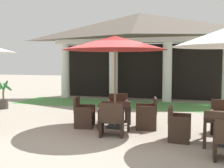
# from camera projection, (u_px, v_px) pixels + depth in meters

# --- Properties ---
(ground_plane) EXTENTS (60.00, 60.00, 0.00)m
(ground_plane) POSITION_uv_depth(u_px,v_px,m) (88.00, 139.00, 6.76)
(ground_plane) COLOR #9E9384
(background_pavilion) EXTENTS (9.38, 3.18, 4.36)m
(background_pavilion) POSITION_uv_depth(u_px,v_px,m) (140.00, 33.00, 13.49)
(background_pavilion) COLOR white
(background_pavilion) RESTS_ON ground
(lawn_strip) EXTENTS (11.18, 2.48, 0.01)m
(lawn_strip) POSITION_uv_depth(u_px,v_px,m) (134.00, 105.00, 12.27)
(lawn_strip) COLOR #519347
(lawn_strip) RESTS_ON ground
(patio_table_mid_left) EXTENTS (1.03, 1.03, 0.72)m
(patio_table_mid_left) POSITION_uv_depth(u_px,v_px,m) (115.00, 107.00, 7.88)
(patio_table_mid_left) COLOR #38281E
(patio_table_mid_left) RESTS_ON ground
(patio_umbrella_mid_left) EXTENTS (2.99, 2.99, 2.73)m
(patio_umbrella_mid_left) POSITION_uv_depth(u_px,v_px,m) (115.00, 43.00, 7.74)
(patio_umbrella_mid_left) COLOR #2D2D2D
(patio_umbrella_mid_left) RESTS_ON ground
(patio_chair_mid_left_north) EXTENTS (0.71, 0.59, 0.88)m
(patio_chair_mid_left_north) POSITION_uv_depth(u_px,v_px,m) (118.00, 108.00, 8.82)
(patio_chair_mid_left_north) COLOR #38281E
(patio_chair_mid_left_north) RESTS_ON ground
(patio_chair_mid_left_east) EXTENTS (0.68, 0.70, 0.90)m
(patio_chair_mid_left_east) POSITION_uv_depth(u_px,v_px,m) (147.00, 114.00, 7.80)
(patio_chair_mid_left_east) COLOR #38281E
(patio_chair_mid_left_east) RESTS_ON ground
(patio_chair_mid_left_west) EXTENTS (0.63, 0.69, 0.88)m
(patio_chair_mid_left_west) POSITION_uv_depth(u_px,v_px,m) (84.00, 113.00, 8.00)
(patio_chair_mid_left_west) COLOR #38281E
(patio_chair_mid_left_west) RESTS_ON ground
(patio_chair_mid_left_south) EXTENTS (0.69, 0.61, 0.89)m
(patio_chair_mid_left_south) POSITION_uv_depth(u_px,v_px,m) (112.00, 120.00, 6.97)
(patio_chair_mid_left_south) COLOR #38281E
(patio_chair_mid_left_south) RESTS_ON ground
(patio_chair_mid_right_north) EXTENTS (0.64, 0.55, 0.90)m
(patio_chair_mid_right_north) POSITION_uv_depth(u_px,v_px,m) (223.00, 118.00, 7.25)
(patio_chair_mid_right_north) COLOR #38281E
(patio_chair_mid_right_north) RESTS_ON ground
(patio_chair_mid_right_west) EXTENTS (0.54, 0.63, 0.83)m
(patio_chair_mid_right_west) POSITION_uv_depth(u_px,v_px,m) (178.00, 124.00, 6.59)
(patio_chair_mid_right_west) COLOR #38281E
(patio_chair_mid_right_west) RESTS_ON ground
(potted_palm_left_edge) EXTENTS (0.54, 0.54, 1.27)m
(potted_palm_left_edge) POSITION_uv_depth(u_px,v_px,m) (4.00, 99.00, 11.14)
(potted_palm_left_edge) COLOR #47423D
(potted_palm_left_edge) RESTS_ON ground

